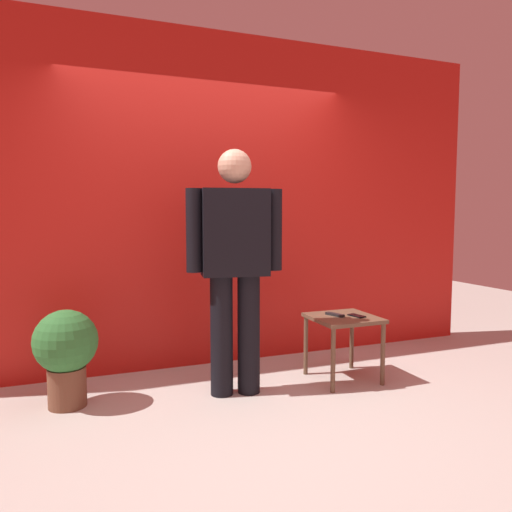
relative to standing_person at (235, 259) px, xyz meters
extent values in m
plane|color=#B7B2A8|center=(0.04, -0.48, -1.02)|extent=(12.00, 12.00, 0.00)
cube|color=red|center=(0.04, 0.83, 0.45)|extent=(5.50, 0.12, 2.93)
cylinder|color=black|center=(-0.10, 0.02, -0.57)|extent=(0.19, 0.19, 0.90)
cylinder|color=black|center=(0.10, -0.02, -0.57)|extent=(0.19, 0.19, 0.90)
cube|color=black|center=(0.00, 0.00, 0.20)|extent=(0.52, 0.32, 0.64)
cube|color=#2D4784|center=(0.02, 0.12, 0.23)|extent=(0.14, 0.03, 0.53)
cube|color=#384C99|center=(0.02, 0.13, 0.21)|extent=(0.05, 0.02, 0.48)
cylinder|color=black|center=(-0.29, 0.05, 0.21)|extent=(0.14, 0.14, 0.60)
cylinder|color=black|center=(0.29, -0.05, 0.21)|extent=(0.14, 0.14, 0.60)
sphere|color=tan|center=(0.00, 0.00, 0.68)|extent=(0.25, 0.25, 0.25)
cube|color=brown|center=(0.92, -0.03, -0.51)|extent=(0.51, 0.51, 0.03)
cylinder|color=brown|center=(0.69, -0.26, -0.77)|extent=(0.04, 0.04, 0.49)
cylinder|color=brown|center=(1.14, -0.26, -0.77)|extent=(0.04, 0.04, 0.49)
cylinder|color=brown|center=(0.69, 0.19, -0.77)|extent=(0.04, 0.04, 0.49)
cylinder|color=brown|center=(1.14, 0.19, -0.77)|extent=(0.04, 0.04, 0.49)
cube|color=black|center=(1.01, -0.07, -0.49)|extent=(0.10, 0.16, 0.01)
cube|color=black|center=(0.86, 0.01, -0.48)|extent=(0.10, 0.17, 0.02)
cylinder|color=brown|center=(-1.18, 0.19, -0.88)|extent=(0.26, 0.26, 0.28)
sphere|color=#2D7233|center=(-1.18, 0.19, -0.55)|extent=(0.44, 0.44, 0.44)
camera|label=1|loc=(-1.15, -3.39, 0.34)|focal=34.18mm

